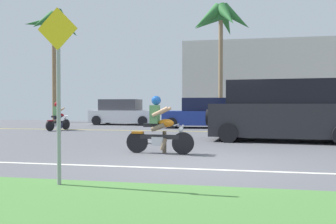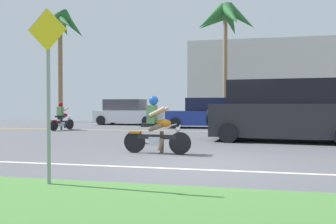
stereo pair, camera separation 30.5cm
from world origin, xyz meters
TOP-DOWN VIEW (x-y plane):
  - ground at (0.00, 3.00)m, footprint 56.00×30.00m
  - lane_line_near at (0.00, -0.57)m, footprint 50.40×0.12m
  - lane_line_far at (0.00, 8.98)m, footprint 50.40×0.12m
  - motorcyclist at (-1.19, 1.45)m, footprint 1.75×0.57m
  - suv_nearby at (2.20, 5.24)m, footprint 5.04×2.48m
  - parked_car_0 at (-6.11, 13.58)m, footprint 4.06×2.06m
  - parked_car_1 at (-1.17, 11.60)m, footprint 3.95×2.07m
  - palm_tree_0 at (-0.28, 14.60)m, footprint 3.91×3.86m
  - palm_tree_2 at (-11.73, 15.60)m, footprint 3.73×3.94m
  - motorcyclist_distant at (-7.69, 8.43)m, footprint 0.58×1.59m
  - street_sign at (-1.83, -2.54)m, footprint 0.62×0.06m
  - building_far at (6.43, 21.00)m, footprint 19.50×4.00m

SIDE VIEW (x-z plane):
  - ground at x=0.00m, z-range -0.04..0.00m
  - lane_line_near at x=0.00m, z-range 0.00..0.01m
  - lane_line_far at x=0.00m, z-range 0.00..0.01m
  - motorcyclist_distant at x=-7.69m, z-range -0.10..1.25m
  - motorcyclist at x=-1.19m, z-range -0.11..1.35m
  - parked_car_0 at x=-6.11m, z-range -0.05..1.49m
  - parked_car_1 at x=-1.17m, z-range -0.06..1.53m
  - suv_nearby at x=2.20m, z-range -0.03..2.02m
  - street_sign at x=-1.83m, z-range 0.29..2.95m
  - building_far at x=6.43m, z-range 0.00..5.93m
  - palm_tree_0 at x=-0.28m, z-range 2.51..9.84m
  - palm_tree_2 at x=-11.73m, z-range 2.64..10.45m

